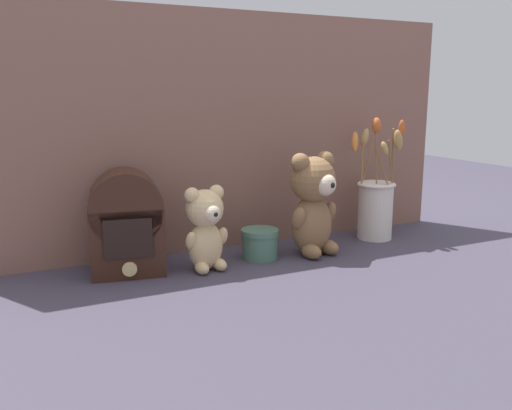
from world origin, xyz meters
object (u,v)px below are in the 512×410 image
at_px(flower_vase, 376,203).
at_px(decorative_tin_tall, 260,243).
at_px(teddy_bear_large, 313,202).
at_px(vintage_radio, 126,223).
at_px(teddy_bear_medium, 206,227).

distance_m(flower_vase, decorative_tin_tall, 0.38).
distance_m(teddy_bear_large, vintage_radio, 0.46).
relative_size(flower_vase, vintage_radio, 1.44).
relative_size(teddy_bear_medium, decorative_tin_tall, 2.11).
height_order(flower_vase, decorative_tin_tall, flower_vase).
distance_m(teddy_bear_medium, decorative_tin_tall, 0.17).
relative_size(teddy_bear_medium, vintage_radio, 0.84).
height_order(teddy_bear_large, flower_vase, flower_vase).
relative_size(teddy_bear_large, teddy_bear_medium, 1.32).
xyz_separation_m(teddy_bear_large, teddy_bear_medium, (-0.29, -0.00, -0.03)).
distance_m(teddy_bear_large, teddy_bear_medium, 0.29).
bearing_deg(decorative_tin_tall, teddy_bear_medium, -169.59).
xyz_separation_m(teddy_bear_large, decorative_tin_tall, (-0.13, 0.03, -0.10)).
distance_m(vintage_radio, decorative_tin_tall, 0.33).
bearing_deg(teddy_bear_medium, teddy_bear_large, 0.27).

